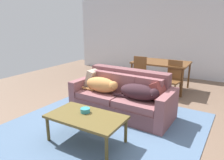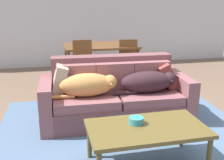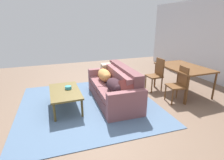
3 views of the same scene
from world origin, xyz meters
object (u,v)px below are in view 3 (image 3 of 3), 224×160
at_px(dog_on_left_cushion, 105,75).
at_px(dog_on_right_cushion, 115,86).
at_px(dining_table, 184,69).
at_px(dining_chair_near_right, 179,83).
at_px(bowl_on_coffee_table, 68,88).
at_px(dining_chair_near_left, 156,73).
at_px(throw_pillow_by_left_arm, 108,70).
at_px(coffee_table, 65,92).
at_px(couch, 115,88).
at_px(throw_pillow_by_right_arm, 129,89).

bearing_deg(dog_on_left_cushion, dog_on_right_cushion, 1.10).
distance_m(dog_on_left_cushion, dog_on_right_cushion, 0.85).
xyz_separation_m(dining_table, dining_chair_near_right, (0.47, -0.53, -0.21)).
xyz_separation_m(bowl_on_coffee_table, dining_chair_near_left, (-0.20, 2.59, 0.03)).
relative_size(dining_table, dining_chair_near_right, 1.60).
distance_m(dog_on_left_cushion, throw_pillow_by_left_arm, 0.44).
relative_size(dog_on_right_cushion, bowl_on_coffee_table, 5.94).
relative_size(dog_on_right_cushion, coffee_table, 0.77).
height_order(dog_on_right_cushion, bowl_on_coffee_table, dog_on_right_cushion).
relative_size(dog_on_left_cushion, throw_pillow_by_left_arm, 2.15).
bearing_deg(dog_on_left_cushion, couch, 22.89).
distance_m(throw_pillow_by_left_arm, throw_pillow_by_right_arm, 1.56).
height_order(throw_pillow_by_right_arm, dining_table, throw_pillow_by_right_arm).
xyz_separation_m(throw_pillow_by_left_arm, throw_pillow_by_right_arm, (1.56, -0.07, -0.01)).
bearing_deg(throw_pillow_by_left_arm, dining_table, 63.98).
relative_size(throw_pillow_by_left_arm, dining_table, 0.28).
xyz_separation_m(dog_on_left_cushion, dining_table, (0.57, 2.16, 0.13)).
relative_size(dog_on_left_cushion, dog_on_right_cushion, 0.98).
bearing_deg(dining_chair_near_right, coffee_table, -95.37).
bearing_deg(dining_chair_near_left, throw_pillow_by_left_arm, -111.58).
height_order(throw_pillow_by_left_arm, dining_table, throw_pillow_by_left_arm).
bearing_deg(dining_chair_near_right, dining_chair_near_left, -169.15).
distance_m(throw_pillow_by_left_arm, dining_chair_near_left, 1.44).
bearing_deg(dog_on_left_cushion, throw_pillow_by_right_arm, 10.14).
relative_size(throw_pillow_by_left_arm, throw_pillow_by_right_arm, 1.08).
height_order(couch, throw_pillow_by_left_arm, couch).
height_order(coffee_table, dining_table, dining_table).
bearing_deg(coffee_table, dining_chair_near_right, 77.23).
bearing_deg(couch, dog_on_right_cushion, -18.73).
bearing_deg(dining_table, dining_chair_near_left, -126.50).
bearing_deg(couch, throw_pillow_by_left_arm, 176.88).
bearing_deg(dog_on_right_cushion, bowl_on_coffee_table, -114.42).
height_order(dog_on_left_cushion, throw_pillow_by_left_arm, throw_pillow_by_left_arm).
bearing_deg(couch, dining_chair_near_right, 69.08).
bearing_deg(dog_on_left_cushion, coffee_table, -66.83).
distance_m(couch, coffee_table, 1.27).
xyz_separation_m(couch, throw_pillow_by_right_arm, (0.78, 0.01, 0.26)).
xyz_separation_m(coffee_table, dining_chair_near_left, (-0.28, 2.69, 0.11)).
bearing_deg(dining_chair_near_left, dog_on_left_cushion, -95.86).
bearing_deg(dining_table, dog_on_left_cushion, -104.83).
distance_m(dog_on_left_cushion, coffee_table, 1.20).
bearing_deg(dog_on_left_cushion, dining_chair_near_right, 59.81).
relative_size(dog_on_right_cushion, throw_pillow_by_right_arm, 2.37).
height_order(dog_on_left_cushion, dining_chair_near_right, dining_chair_near_right).
bearing_deg(throw_pillow_by_left_arm, bowl_on_coffee_table, -60.34).
height_order(couch, dining_chair_near_right, dining_chair_near_right).
relative_size(throw_pillow_by_left_arm, bowl_on_coffee_table, 2.72).
xyz_separation_m(dog_on_right_cushion, dining_chair_near_left, (-0.71, 1.59, -0.06)).
bearing_deg(dining_table, dog_on_right_cushion, -82.86).
bearing_deg(couch, coffee_table, -86.80).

